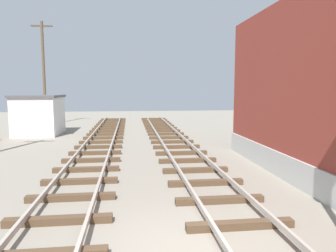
# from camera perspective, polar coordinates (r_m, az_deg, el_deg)

# --- Properties ---
(ground_plane) EXTENTS (80.00, 80.00, 0.00)m
(ground_plane) POSITION_cam_1_polar(r_m,az_deg,el_deg) (6.59, 3.98, -21.87)
(ground_plane) COLOR gray
(track_near_building) EXTENTS (2.50, 55.12, 0.32)m
(track_near_building) POSITION_cam_1_polar(r_m,az_deg,el_deg) (6.88, 15.56, -19.58)
(track_near_building) COLOR #4C3826
(track_near_building) RESTS_ON ground
(control_hut) EXTENTS (3.00, 3.80, 2.76)m
(control_hut) POSITION_cam_1_polar(r_m,az_deg,el_deg) (23.57, -22.58, 1.92)
(control_hut) COLOR silver
(control_hut) RESTS_ON ground
(utility_pole_far) EXTENTS (1.80, 0.24, 9.00)m
(utility_pole_far) POSITION_cam_1_polar(r_m,az_deg,el_deg) (29.74, -21.84, 9.23)
(utility_pole_far) COLOR brown
(utility_pole_far) RESTS_ON ground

